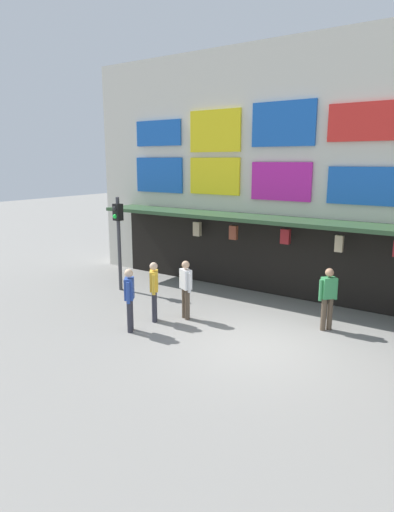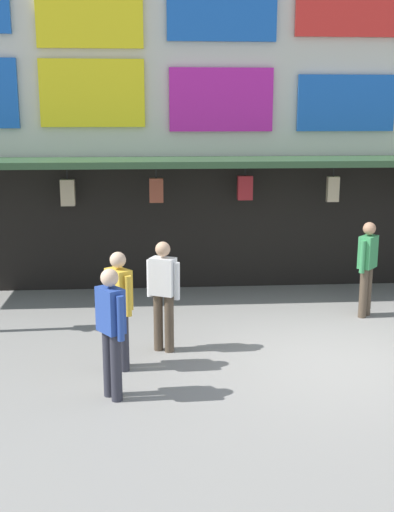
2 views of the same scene
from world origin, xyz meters
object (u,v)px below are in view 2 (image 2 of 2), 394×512
at_px(pedestrian_in_black, 163,290).
at_px(pedestrian_in_blue, 111,327).
at_px(pedestrian_in_green, 367,264).
at_px(pedestrian_in_yellow, 119,304).

distance_m(pedestrian_in_black, pedestrian_in_blue, 1.70).
bearing_deg(pedestrian_in_blue, pedestrian_in_black, 66.70).
height_order(pedestrian_in_green, pedestrian_in_blue, same).
xyz_separation_m(pedestrian_in_yellow, pedestrian_in_blue, (-0.05, -0.93, 0.00)).
bearing_deg(pedestrian_in_blue, pedestrian_in_green, 34.94).
bearing_deg(pedestrian_in_green, pedestrian_in_yellow, -154.09).
bearing_deg(pedestrian_in_black, pedestrian_in_yellow, -134.25).
distance_m(pedestrian_in_black, pedestrian_in_yellow, 0.89).
relative_size(pedestrian_in_yellow, pedestrian_in_blue, 1.00).
xyz_separation_m(pedestrian_in_green, pedestrian_in_black, (-3.56, -1.39, 0.00)).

